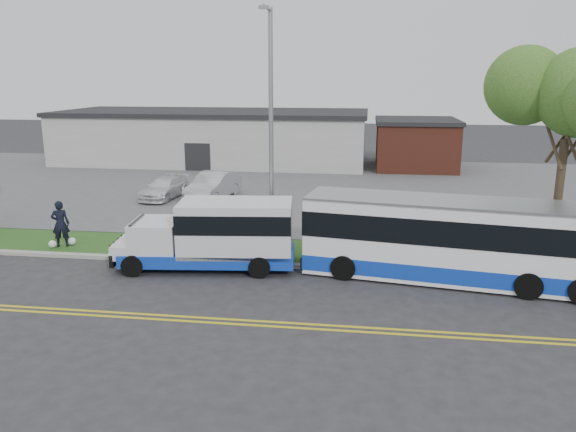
# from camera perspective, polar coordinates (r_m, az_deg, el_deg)

# --- Properties ---
(ground) EXTENTS (140.00, 140.00, 0.00)m
(ground) POSITION_cam_1_polar(r_m,az_deg,el_deg) (21.41, -10.90, -5.62)
(ground) COLOR #28282B
(ground) RESTS_ON ground
(lane_line_north) EXTENTS (70.00, 0.12, 0.01)m
(lane_line_north) POSITION_cam_1_polar(r_m,az_deg,el_deg) (18.07, -14.85, -9.59)
(lane_line_north) COLOR gold
(lane_line_north) RESTS_ON ground
(lane_line_south) EXTENTS (70.00, 0.12, 0.01)m
(lane_line_south) POSITION_cam_1_polar(r_m,az_deg,el_deg) (17.82, -15.23, -9.96)
(lane_line_south) COLOR gold
(lane_line_south) RESTS_ON ground
(curb) EXTENTS (80.00, 0.30, 0.15)m
(curb) POSITION_cam_1_polar(r_m,az_deg,el_deg) (22.37, -10.00, -4.51)
(curb) COLOR #9E9B93
(curb) RESTS_ON ground
(verge) EXTENTS (80.00, 3.30, 0.10)m
(verge) POSITION_cam_1_polar(r_m,az_deg,el_deg) (24.01, -8.69, -3.23)
(verge) COLOR #264F1A
(verge) RESTS_ON ground
(parking_lot) EXTENTS (80.00, 25.00, 0.10)m
(parking_lot) POSITION_cam_1_polar(r_m,az_deg,el_deg) (37.34, -2.52, 3.10)
(parking_lot) COLOR #4C4C4F
(parking_lot) RESTS_ON ground
(commercial_building) EXTENTS (25.40, 10.40, 4.35)m
(commercial_building) POSITION_cam_1_polar(r_m,az_deg,el_deg) (48.02, -7.47, 8.00)
(commercial_building) COLOR #9E9E99
(commercial_building) RESTS_ON ground
(brick_wing) EXTENTS (6.30, 7.30, 3.90)m
(brick_wing) POSITION_cam_1_polar(r_m,az_deg,el_deg) (45.48, 12.83, 7.16)
(brick_wing) COLOR brown
(brick_wing) RESTS_ON ground
(tree_east) EXTENTS (5.20, 5.20, 8.33)m
(tree_east) POSITION_cam_1_polar(r_m,az_deg,el_deg) (23.21, 26.68, 10.34)
(tree_east) COLOR #3A2B20
(tree_east) RESTS_ON verge
(streetlight_near) EXTENTS (0.35, 1.53, 9.50)m
(streetlight_near) POSITION_cam_1_polar(r_m,az_deg,el_deg) (22.17, -1.77, 9.17)
(streetlight_near) COLOR gray
(streetlight_near) RESTS_ON verge
(shuttle_bus) EXTENTS (6.97, 2.93, 2.60)m
(shuttle_bus) POSITION_cam_1_polar(r_m,az_deg,el_deg) (21.23, -7.09, -1.71)
(shuttle_bus) COLOR #1038B2
(shuttle_bus) RESTS_ON ground
(transit_bus) EXTENTS (10.74, 4.01, 2.91)m
(transit_bus) POSITION_cam_1_polar(r_m,az_deg,el_deg) (20.66, 16.39, -2.38)
(transit_bus) COLOR white
(transit_bus) RESTS_ON ground
(pedestrian) EXTENTS (0.84, 0.70, 1.98)m
(pedestrian) POSITION_cam_1_polar(r_m,az_deg,el_deg) (25.41, -22.12, -0.73)
(pedestrian) COLOR black
(pedestrian) RESTS_ON verge
(parked_car_a) EXTENTS (2.39, 5.05, 1.60)m
(parked_car_a) POSITION_cam_1_polar(r_m,az_deg,el_deg) (32.91, -7.64, 3.01)
(parked_car_a) COLOR #A6A7AD
(parked_car_a) RESTS_ON parking_lot
(parked_car_b) EXTENTS (2.16, 4.32, 1.20)m
(parked_car_b) POSITION_cam_1_polar(r_m,az_deg,el_deg) (33.90, -12.45, 2.79)
(parked_car_b) COLOR silver
(parked_car_b) RESTS_ON parking_lot
(grocery_bag_left) EXTENTS (0.32, 0.32, 0.32)m
(grocery_bag_left) POSITION_cam_1_polar(r_m,az_deg,el_deg) (25.56, -22.81, -2.64)
(grocery_bag_left) COLOR white
(grocery_bag_left) RESTS_ON verge
(grocery_bag_right) EXTENTS (0.32, 0.32, 0.32)m
(grocery_bag_right) POSITION_cam_1_polar(r_m,az_deg,el_deg) (25.68, -21.09, -2.41)
(grocery_bag_right) COLOR white
(grocery_bag_right) RESTS_ON verge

